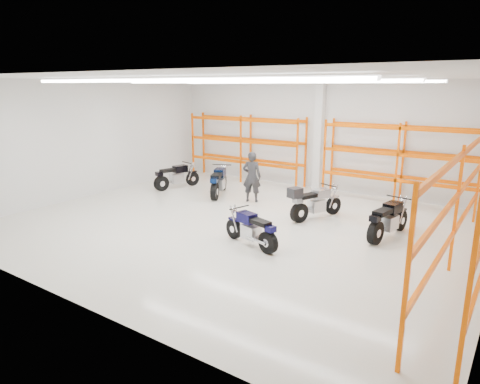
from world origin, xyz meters
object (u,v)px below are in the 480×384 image
Objects in this scene: motorcycle_back_d at (387,221)px; structural_column at (319,136)px; standing_man at (252,177)px; motorcycle_back_c at (313,203)px; motorcycle_back_b at (219,182)px; motorcycle_main at (252,230)px; motorcycle_back_a at (175,177)px.

structural_column is at bearing 133.61° from motorcycle_back_d.
standing_man is at bearing 167.82° from motorcycle_back_d.
structural_column is (-1.67, 3.99, 1.69)m from motorcycle_back_c.
motorcycle_back_b is at bearing 170.51° from motorcycle_back_d.
motorcycle_main is 0.91× the size of motorcycle_back_b.
motorcycle_back_b is 0.98× the size of motorcycle_back_d.
motorcycle_back_d is (2.53, -0.41, -0.04)m from motorcycle_back_c.
motorcycle_back_d is (6.95, -1.16, -0.02)m from motorcycle_back_b.
motorcycle_back_d is (2.81, 2.76, 0.05)m from motorcycle_main.
motorcycle_back_a is at bearing -146.47° from structural_column.
motorcycle_back_a is (-6.39, 3.84, 0.03)m from motorcycle_main.
motorcycle_back_b is 0.49× the size of structural_column.
motorcycle_main is 0.93× the size of motorcycle_back_a.
motorcycle_back_a reaches higher than motorcycle_main.
motorcycle_back_d is 0.50× the size of structural_column.
motorcycle_back_b is 1.63m from standing_man.
standing_man reaches higher than motorcycle_back_a.
structural_column is at bearing 112.63° from motorcycle_back_c.
standing_man is (-2.85, 0.75, 0.40)m from motorcycle_back_c.
motorcycle_main is 0.44× the size of structural_column.
motorcycle_main is 3.18m from motorcycle_back_c.
motorcycle_back_a is 2.26m from motorcycle_back_b.
motorcycle_back_d is at bearing -6.68° from motorcycle_back_a.
motorcycle_back_b is 4.59m from structural_column.
motorcycle_main is at bearing -43.46° from motorcycle_back_b.
structural_column is (-1.38, 7.16, 1.78)m from motorcycle_main.
motorcycle_back_d is at bearing -9.13° from motorcycle_back_c.
motorcycle_main is at bearing -135.52° from motorcycle_back_d.
motorcycle_back_b reaches higher than motorcycle_main.
motorcycle_back_a is 0.97× the size of motorcycle_back_c.
motorcycle_back_a is at bearing 149.02° from motorcycle_main.
motorcycle_main is 7.46m from motorcycle_back_a.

